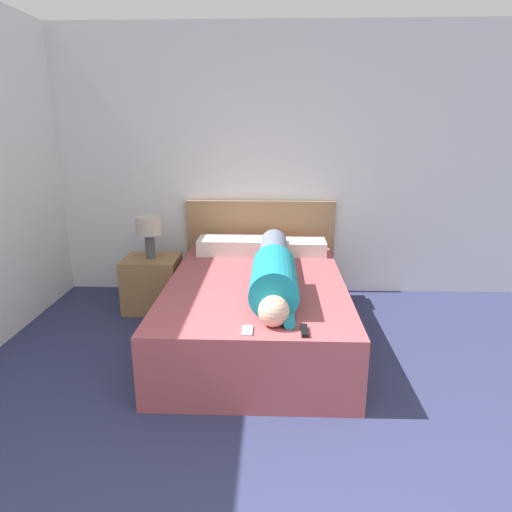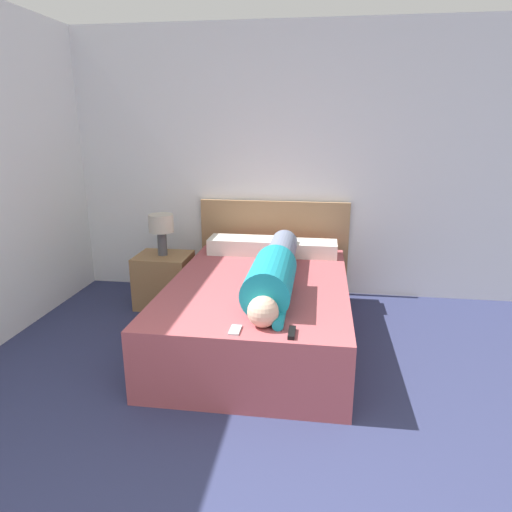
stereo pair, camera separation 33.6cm
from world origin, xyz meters
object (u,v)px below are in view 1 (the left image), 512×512
object	(u,v)px
nightstand	(153,283)
pillow_near_headboard	(231,246)
pillow_second	(295,247)
cell_phone	(248,331)
table_lamp	(149,229)
tv_remote	(305,331)
bed	(257,311)
person_lying	(275,270)

from	to	relation	value
nightstand	pillow_near_headboard	bearing A→B (deg)	13.78
nightstand	pillow_second	world-z (taller)	pillow_second
nightstand	cell_phone	bearing A→B (deg)	-57.12
table_lamp	tv_remote	size ratio (longest dim) A/B	2.58
table_lamp	pillow_near_headboard	xyz separation A→B (m)	(0.72, 0.18, -0.20)
table_lamp	tv_remote	world-z (taller)	table_lamp
pillow_near_headboard	tv_remote	distance (m)	1.79
pillow_second	pillow_near_headboard	bearing A→B (deg)	180.00
cell_phone	pillow_second	bearing A→B (deg)	78.20
tv_remote	cell_phone	distance (m)	0.34
pillow_near_headboard	table_lamp	bearing A→B (deg)	-166.22
bed	cell_phone	distance (m)	0.94
pillow_second	tv_remote	xyz separation A→B (m)	(-0.01, -1.69, -0.05)
bed	person_lying	bearing A→B (deg)	-46.39
nightstand	person_lying	world-z (taller)	person_lying
pillow_near_headboard	pillow_second	size ratio (longest dim) A/B	1.05
bed	pillow_second	bearing A→B (deg)	66.91
bed	tv_remote	xyz separation A→B (m)	(0.32, -0.91, 0.26)
tv_remote	pillow_second	bearing A→B (deg)	89.52
table_lamp	nightstand	bearing A→B (deg)	0.00
person_lying	tv_remote	bearing A→B (deg)	-76.56
person_lying	pillow_near_headboard	distance (m)	1.02
nightstand	table_lamp	size ratio (longest dim) A/B	1.29
cell_phone	pillow_near_headboard	bearing A→B (deg)	98.64
person_lying	pillow_near_headboard	bearing A→B (deg)	113.97
cell_phone	bed	bearing A→B (deg)	88.84
bed	table_lamp	bearing A→B (deg)	148.62
pillow_second	tv_remote	size ratio (longest dim) A/B	3.86
cell_phone	nightstand	bearing A→B (deg)	122.88
tv_remote	nightstand	bearing A→B (deg)	131.02
tv_remote	pillow_near_headboard	bearing A→B (deg)	109.40
nightstand	pillow_second	bearing A→B (deg)	7.57
person_lying	tv_remote	xyz separation A→B (m)	(0.18, -0.76, -0.13)
pillow_second	person_lying	bearing A→B (deg)	-101.89
nightstand	person_lying	xyz separation A→B (m)	(1.13, -0.75, 0.39)
nightstand	pillow_near_headboard	distance (m)	0.81
bed	pillow_near_headboard	bearing A→B (deg)	109.31
pillow_second	tv_remote	bearing A→B (deg)	-90.48
pillow_near_headboard	person_lying	bearing A→B (deg)	-66.03
person_lying	pillow_near_headboard	world-z (taller)	person_lying
table_lamp	tv_remote	xyz separation A→B (m)	(1.32, -1.51, -0.26)
pillow_near_headboard	pillow_second	bearing A→B (deg)	0.00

